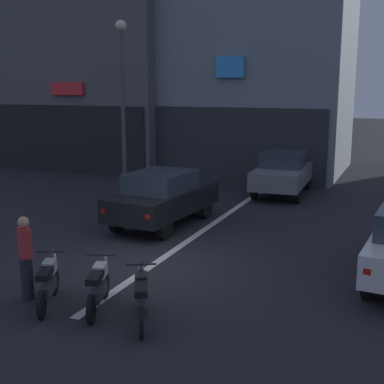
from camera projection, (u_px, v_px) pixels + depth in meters
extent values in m
plane|color=#232328|center=(151.00, 266.00, 12.06)|extent=(120.00, 120.00, 0.00)
cube|color=silver|center=(233.00, 210.00, 17.48)|extent=(0.20, 18.00, 0.01)
cube|color=black|center=(51.00, 139.00, 25.08)|extent=(10.19, 0.10, 3.20)
cube|color=red|center=(67.00, 89.00, 24.11)|extent=(1.74, 0.16, 0.58)
cube|color=gray|center=(258.00, 54.00, 24.95)|extent=(8.39, 7.40, 11.21)
cube|color=#292C30|center=(232.00, 145.00, 22.37)|extent=(8.06, 0.10, 3.20)
cube|color=#3399F2|center=(230.00, 67.00, 21.69)|extent=(1.21, 0.16, 0.88)
cylinder|color=black|center=(163.00, 203.00, 17.07)|extent=(0.23, 0.65, 0.64)
cylinder|color=black|center=(206.00, 208.00, 16.38)|extent=(0.23, 0.65, 0.64)
cylinder|color=black|center=(117.00, 221.00, 14.80)|extent=(0.23, 0.65, 0.64)
cylinder|color=black|center=(165.00, 228.00, 14.11)|extent=(0.23, 0.65, 0.64)
cube|color=black|center=(164.00, 201.00, 15.50)|extent=(2.05, 4.22, 0.66)
cube|color=#2D3842|center=(161.00, 181.00, 15.25)|extent=(1.69, 2.07, 0.56)
cube|color=red|center=(104.00, 211.00, 14.04)|extent=(0.14, 0.07, 0.12)
cube|color=red|center=(148.00, 216.00, 13.42)|extent=(0.14, 0.07, 0.12)
cylinder|color=black|center=(368.00, 283.00, 10.21)|extent=(0.23, 0.65, 0.64)
cube|color=red|center=(367.00, 271.00, 9.45)|extent=(0.14, 0.07, 0.12)
cylinder|color=black|center=(297.00, 194.00, 18.54)|extent=(0.21, 0.65, 0.64)
cylinder|color=black|center=(255.00, 191.00, 19.07)|extent=(0.21, 0.65, 0.64)
cylinder|color=black|center=(308.00, 182.00, 20.93)|extent=(0.21, 0.65, 0.64)
cylinder|color=black|center=(270.00, 179.00, 21.46)|extent=(0.21, 0.65, 0.64)
cube|color=slate|center=(283.00, 175.00, 19.92)|extent=(1.93, 4.17, 0.66)
cube|color=#2D3842|center=(284.00, 159.00, 19.93)|extent=(1.63, 2.03, 0.56)
cube|color=red|center=(309.00, 167.00, 21.52)|extent=(0.14, 0.07, 0.12)
cube|color=red|center=(275.00, 165.00, 22.00)|extent=(0.14, 0.07, 0.12)
cylinder|color=#47474C|center=(123.00, 122.00, 17.49)|extent=(0.14, 0.14, 5.84)
sphere|color=beige|center=(121.00, 26.00, 16.86)|extent=(0.36, 0.36, 0.36)
cylinder|color=black|center=(55.00, 281.00, 10.45)|extent=(0.29, 0.50, 0.52)
cylinder|color=black|center=(42.00, 305.00, 9.32)|extent=(0.29, 0.50, 0.52)
cube|color=#38383D|center=(48.00, 288.00, 9.81)|extent=(0.50, 0.75, 0.22)
cube|color=black|center=(45.00, 273.00, 9.59)|extent=(0.46, 0.64, 0.12)
cube|color=#B2B5BA|center=(50.00, 267.00, 10.00)|extent=(0.36, 0.42, 0.24)
cylinder|color=#4C4C51|center=(52.00, 266.00, 10.23)|extent=(0.17, 0.24, 0.70)
cylinder|color=black|center=(50.00, 252.00, 10.08)|extent=(0.51, 0.27, 0.04)
sphere|color=silver|center=(53.00, 256.00, 10.32)|extent=(0.12, 0.12, 0.12)
cylinder|color=black|center=(105.00, 285.00, 10.25)|extent=(0.24, 0.51, 0.52)
cylinder|color=black|center=(91.00, 310.00, 9.12)|extent=(0.24, 0.51, 0.52)
cube|color=#38383D|center=(98.00, 292.00, 9.61)|extent=(0.44, 0.76, 0.22)
cube|color=black|center=(95.00, 277.00, 9.39)|extent=(0.41, 0.64, 0.12)
cube|color=silver|center=(100.00, 270.00, 9.80)|extent=(0.33, 0.41, 0.24)
cylinder|color=#4C4C51|center=(103.00, 270.00, 10.03)|extent=(0.15, 0.25, 0.70)
cylinder|color=black|center=(101.00, 255.00, 9.88)|extent=(0.53, 0.22, 0.04)
sphere|color=silver|center=(104.00, 259.00, 10.12)|extent=(0.12, 0.12, 0.12)
cylinder|color=black|center=(142.00, 295.00, 9.73)|extent=(0.31, 0.49, 0.52)
cylinder|color=black|center=(142.00, 323.00, 8.61)|extent=(0.31, 0.49, 0.52)
cube|color=#38383D|center=(142.00, 304.00, 9.10)|extent=(0.52, 0.74, 0.22)
cube|color=black|center=(141.00, 288.00, 8.88)|extent=(0.48, 0.63, 0.12)
cube|color=black|center=(141.00, 280.00, 9.29)|extent=(0.36, 0.42, 0.24)
cylinder|color=#4C4C51|center=(141.00, 280.00, 9.51)|extent=(0.17, 0.24, 0.70)
cylinder|color=black|center=(141.00, 264.00, 9.37)|extent=(0.50, 0.29, 0.04)
sphere|color=silver|center=(141.00, 269.00, 9.60)|extent=(0.12, 0.12, 0.12)
cylinder|color=#23232D|center=(27.00, 278.00, 10.14)|extent=(0.24, 0.24, 0.86)
cube|color=#B22D2D|center=(25.00, 243.00, 9.99)|extent=(0.42, 0.40, 0.58)
sphere|color=tan|center=(23.00, 222.00, 9.91)|extent=(0.22, 0.22, 0.22)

